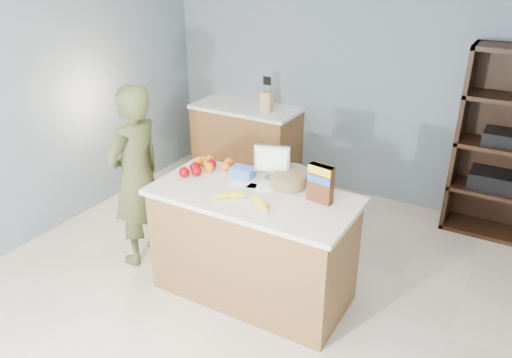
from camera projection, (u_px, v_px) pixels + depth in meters
The scene contains 15 objects.
floor at pixel (233, 313), 3.86m from camera, with size 4.50×5.00×0.02m, color beige.
walls at pixel (228, 106), 3.16m from camera, with size 4.52×5.02×2.51m.
counter_peninsula at pixel (253, 249), 3.92m from camera, with size 1.56×0.76×0.90m.
back_cabinet at pixel (247, 143), 5.93m from camera, with size 1.24×0.62×0.90m.
shelving_unit at pixel (508, 149), 4.63m from camera, with size 0.90×0.40×1.80m.
person at pixel (136, 177), 4.23m from camera, with size 0.58×0.38×1.59m, color #434B25.
knife_block at pixel (267, 101), 5.52m from camera, with size 0.12×0.10×0.31m.
envelopes at pixel (252, 186), 3.82m from camera, with size 0.38×0.18×0.00m.
bananas at pixel (245, 199), 3.58m from camera, with size 0.49×0.20×0.05m.
apples at pixel (197, 169), 4.02m from camera, with size 0.18×0.32×0.09m.
oranges at pixel (212, 163), 4.14m from camera, with size 0.32×0.23×0.08m.
blue_carton at pixel (243, 172), 3.97m from camera, with size 0.18×0.12×0.08m, color blue.
salad_bowl at pixel (289, 179), 3.81m from camera, with size 0.30×0.30×0.13m.
tv at pixel (272, 160), 3.88m from camera, with size 0.28×0.12×0.28m.
cereal_box at pixel (321, 181), 3.53m from camera, with size 0.20×0.10×0.28m.
Camera 1 is at (1.68, -2.56, 2.57)m, focal length 35.00 mm.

